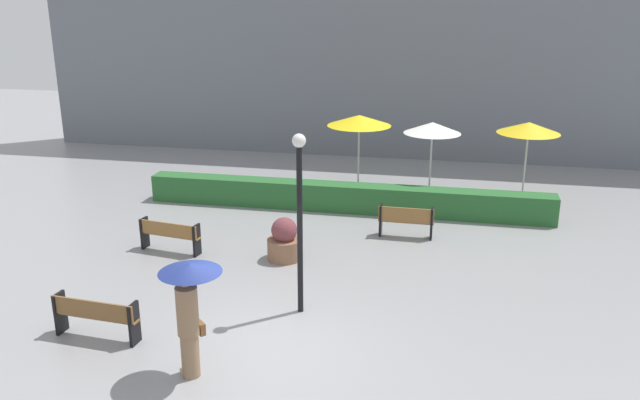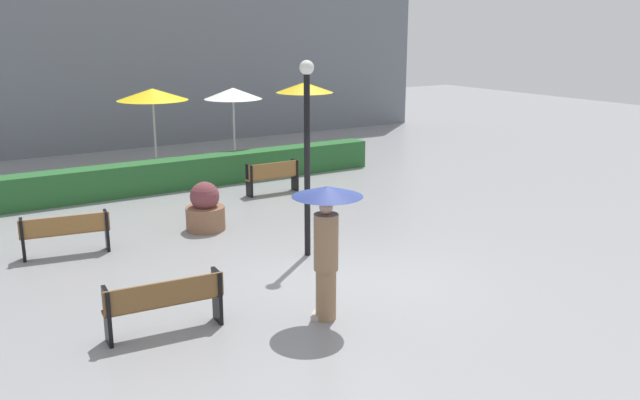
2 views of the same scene
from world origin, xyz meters
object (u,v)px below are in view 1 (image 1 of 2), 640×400
(patio_umbrella_yellow_far, at_px, (529,128))
(lamp_post, at_px, (300,206))
(bench_near_left, at_px, (95,315))
(bench_back_row, at_px, (406,219))
(patio_umbrella_yellow, at_px, (359,121))
(bench_far_left, at_px, (169,234))
(planter_pot, at_px, (284,241))
(pedestrian_with_umbrella, at_px, (189,301))
(patio_umbrella_white, at_px, (432,128))

(patio_umbrella_yellow_far, bearing_deg, lamp_post, -120.59)
(bench_near_left, distance_m, patio_umbrella_yellow_far, 14.23)
(bench_back_row, height_order, patio_umbrella_yellow, patio_umbrella_yellow)
(bench_near_left, height_order, patio_umbrella_yellow_far, patio_umbrella_yellow_far)
(bench_far_left, bearing_deg, bench_near_left, -84.14)
(bench_back_row, height_order, planter_pot, planter_pot)
(lamp_post, relative_size, patio_umbrella_yellow, 1.45)
(planter_pot, distance_m, patio_umbrella_yellow_far, 9.14)
(patio_umbrella_yellow, bearing_deg, planter_pot, -99.06)
(bench_near_left, xyz_separation_m, pedestrian_with_umbrella, (2.34, -0.81, 0.92))
(bench_far_left, bearing_deg, lamp_post, -31.85)
(bench_near_left, bearing_deg, pedestrian_with_umbrella, -19.03)
(bench_far_left, height_order, lamp_post, lamp_post)
(patio_umbrella_yellow, xyz_separation_m, patio_umbrella_white, (2.40, -0.50, -0.05))
(bench_far_left, xyz_separation_m, patio_umbrella_yellow, (4.02, 6.29, 1.96))
(bench_back_row, height_order, pedestrian_with_umbrella, pedestrian_with_umbrella)
(bench_far_left, xyz_separation_m, patio_umbrella_yellow_far, (9.40, 6.42, 1.90))
(bench_near_left, xyz_separation_m, bench_back_row, (5.48, 6.80, 0.00))
(bench_near_left, distance_m, patio_umbrella_yellow, 11.51)
(patio_umbrella_yellow, height_order, patio_umbrella_white, patio_umbrella_yellow)
(bench_back_row, bearing_deg, lamp_post, -110.70)
(patio_umbrella_white, bearing_deg, planter_pot, -120.97)
(lamp_post, height_order, patio_umbrella_white, lamp_post)
(pedestrian_with_umbrella, xyz_separation_m, lamp_post, (1.30, 2.74, 0.93))
(planter_pot, xyz_separation_m, patio_umbrella_yellow, (0.98, 6.13, 1.99))
(pedestrian_with_umbrella, bearing_deg, planter_pot, 87.37)
(bench_near_left, xyz_separation_m, planter_pot, (2.59, 4.63, -0.04))
(patio_umbrella_yellow, relative_size, patio_umbrella_white, 1.02)
(pedestrian_with_umbrella, xyz_separation_m, patio_umbrella_yellow, (1.23, 11.57, 1.03))
(bench_near_left, xyz_separation_m, lamp_post, (3.64, 1.93, 1.85))
(bench_far_left, distance_m, bench_near_left, 4.50)
(bench_far_left, relative_size, patio_umbrella_yellow_far, 0.66)
(patio_umbrella_white, bearing_deg, bench_back_row, -97.99)
(bench_far_left, bearing_deg, patio_umbrella_white, 41.99)
(bench_near_left, height_order, patio_umbrella_white, patio_umbrella_white)
(bench_back_row, xyz_separation_m, patio_umbrella_yellow_far, (3.46, 4.10, 1.89))
(bench_far_left, xyz_separation_m, patio_umbrella_white, (6.43, 5.78, 1.91))
(bench_near_left, height_order, bench_back_row, bench_back_row)
(pedestrian_with_umbrella, xyz_separation_m, planter_pot, (0.25, 5.44, -0.96))
(bench_near_left, relative_size, patio_umbrella_yellow, 0.68)
(bench_far_left, bearing_deg, planter_pot, 2.85)
(patio_umbrella_yellow, bearing_deg, patio_umbrella_white, -11.80)
(pedestrian_with_umbrella, relative_size, patio_umbrella_yellow_far, 0.82)
(planter_pot, bearing_deg, patio_umbrella_yellow, 80.94)
(bench_back_row, distance_m, patio_umbrella_yellow, 4.81)
(bench_back_row, relative_size, patio_umbrella_yellow, 0.58)
(patio_umbrella_yellow, bearing_deg, bench_near_left, -108.33)
(pedestrian_with_umbrella, relative_size, patio_umbrella_white, 0.82)
(patio_umbrella_yellow_far, bearing_deg, patio_umbrella_white, -167.86)
(bench_back_row, xyz_separation_m, pedestrian_with_umbrella, (-3.15, -7.61, 0.92))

